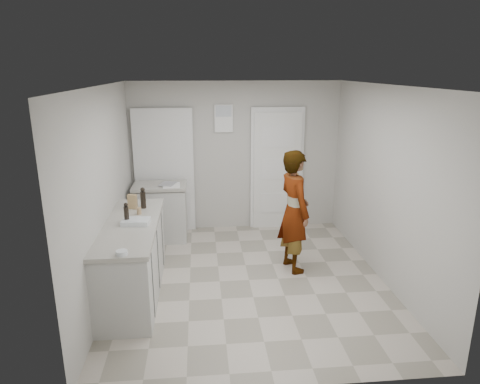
{
  "coord_description": "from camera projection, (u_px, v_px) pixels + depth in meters",
  "views": [
    {
      "loc": [
        -0.61,
        -5.06,
        2.7
      ],
      "look_at": [
        -0.08,
        0.4,
        1.1
      ],
      "focal_mm": 32.0,
      "sensor_mm": 36.0,
      "label": 1
    }
  ],
  "objects": [
    {
      "name": "egg_bowl",
      "position": [
        122.0,
        253.0,
        4.2
      ],
      "size": [
        0.11,
        0.11,
        0.04
      ],
      "color": "silver",
      "rests_on": "main_counter"
    },
    {
      "name": "papers",
      "position": [
        171.0,
        185.0,
        6.69
      ],
      "size": [
        0.28,
        0.34,
        0.01
      ],
      "primitive_type": "cube",
      "rotation": [
        0.0,
        0.0,
        0.05
      ],
      "color": "white",
      "rests_on": "side_counter"
    },
    {
      "name": "baking_dish",
      "position": [
        136.0,
        222.0,
        5.04
      ],
      "size": [
        0.33,
        0.25,
        0.06
      ],
      "rotation": [
        0.0,
        0.0,
        -0.1
      ],
      "color": "silver",
      "rests_on": "main_counter"
    },
    {
      "name": "room_shell",
      "position": [
        226.0,
        171.0,
        7.21
      ],
      "size": [
        4.0,
        4.0,
        4.0
      ],
      "color": "#B9B7AF",
      "rests_on": "ground"
    },
    {
      "name": "spice_jar",
      "position": [
        139.0,
        211.0,
        5.37
      ],
      "size": [
        0.06,
        0.06,
        0.09
      ],
      "primitive_type": "cylinder",
      "color": "tan",
      "rests_on": "main_counter"
    },
    {
      "name": "oil_cruet_a",
      "position": [
        143.0,
        198.0,
        5.58
      ],
      "size": [
        0.07,
        0.07,
        0.28
      ],
      "color": "black",
      "rests_on": "main_counter"
    },
    {
      "name": "main_counter",
      "position": [
        133.0,
        262.0,
        5.2
      ],
      "size": [
        0.64,
        1.96,
        0.93
      ],
      "color": "beige",
      "rests_on": "ground"
    },
    {
      "name": "person",
      "position": [
        294.0,
        211.0,
        5.76
      ],
      "size": [
        0.54,
        0.69,
        1.68
      ],
      "primitive_type": "imported",
      "rotation": [
        0.0,
        0.0,
        1.83
      ],
      "color": "silver",
      "rests_on": "ground"
    },
    {
      "name": "ground",
      "position": [
        249.0,
        280.0,
        5.65
      ],
      "size": [
        4.0,
        4.0,
        0.0
      ],
      "primitive_type": "plane",
      "color": "gray",
      "rests_on": "ground"
    },
    {
      "name": "oil_cruet_b",
      "position": [
        126.0,
        214.0,
        5.02
      ],
      "size": [
        0.06,
        0.06,
        0.26
      ],
      "color": "black",
      "rests_on": "main_counter"
    },
    {
      "name": "cake_mix_box",
      "position": [
        132.0,
        202.0,
        5.56
      ],
      "size": [
        0.13,
        0.08,
        0.19
      ],
      "primitive_type": "cube",
      "rotation": [
        0.0,
        0.0,
        -0.26
      ],
      "color": "#A18050",
      "rests_on": "main_counter"
    },
    {
      "name": "side_counter",
      "position": [
        161.0,
        214.0,
        6.89
      ],
      "size": [
        0.84,
        0.61,
        0.93
      ],
      "color": "beige",
      "rests_on": "ground"
    }
  ]
}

